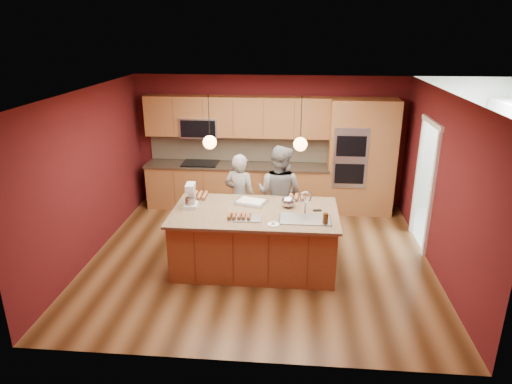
# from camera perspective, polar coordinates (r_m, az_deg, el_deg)

# --- Properties ---
(floor) EXTENTS (5.50, 5.50, 0.00)m
(floor) POSITION_cam_1_polar(r_m,az_deg,el_deg) (7.62, 0.43, -8.18)
(floor) COLOR #442811
(floor) RESTS_ON ground
(ceiling) EXTENTS (5.50, 5.50, 0.00)m
(ceiling) POSITION_cam_1_polar(r_m,az_deg,el_deg) (6.78, 0.49, 12.39)
(ceiling) COLOR white
(ceiling) RESTS_ON ground
(wall_back) EXTENTS (5.50, 0.00, 5.50)m
(wall_back) POSITION_cam_1_polar(r_m,az_deg,el_deg) (9.48, 1.68, 6.28)
(wall_back) COLOR #4E1214
(wall_back) RESTS_ON ground
(wall_front) EXTENTS (5.50, 0.00, 5.50)m
(wall_front) POSITION_cam_1_polar(r_m,az_deg,el_deg) (4.79, -1.96, -8.00)
(wall_front) COLOR #4E1214
(wall_front) RESTS_ON ground
(wall_left) EXTENTS (0.00, 5.00, 5.00)m
(wall_left) POSITION_cam_1_polar(r_m,az_deg,el_deg) (7.79, -20.16, 1.97)
(wall_left) COLOR #4E1214
(wall_left) RESTS_ON ground
(wall_right) EXTENTS (0.00, 5.00, 5.00)m
(wall_right) POSITION_cam_1_polar(r_m,az_deg,el_deg) (7.40, 22.20, 0.79)
(wall_right) COLOR #4E1214
(wall_right) RESTS_ON ground
(cabinet_run) EXTENTS (3.74, 0.64, 2.30)m
(cabinet_run) POSITION_cam_1_polar(r_m,az_deg,el_deg) (9.39, -2.59, 3.83)
(cabinet_run) COLOR #945537
(cabinet_run) RESTS_ON floor
(oven_column) EXTENTS (1.30, 0.62, 2.30)m
(oven_column) POSITION_cam_1_polar(r_m,az_deg,el_deg) (9.31, 12.99, 4.25)
(oven_column) COLOR #945537
(oven_column) RESTS_ON floor
(doorway_trim) EXTENTS (0.08, 1.11, 2.20)m
(doorway_trim) POSITION_cam_1_polar(r_m,az_deg,el_deg) (8.22, 20.27, 0.65)
(doorway_trim) COLOR white
(doorway_trim) RESTS_ON wall_right
(pendant_left) EXTENTS (0.20, 0.20, 0.80)m
(pendant_left) POSITION_cam_1_polar(r_m,az_deg,el_deg) (6.75, -5.80, 6.23)
(pendant_left) COLOR black
(pendant_left) RESTS_ON ceiling
(pendant_right) EXTENTS (0.20, 0.20, 0.80)m
(pendant_right) POSITION_cam_1_polar(r_m,az_deg,el_deg) (6.63, 5.56, 6.00)
(pendant_right) COLOR black
(pendant_right) RESTS_ON ceiling
(island) EXTENTS (2.54, 1.42, 1.31)m
(island) POSITION_cam_1_polar(r_m,az_deg,el_deg) (7.17, -0.03, -5.79)
(island) COLOR #945537
(island) RESTS_ON floor
(person_left) EXTENTS (0.66, 0.53, 1.57)m
(person_left) POSITION_cam_1_polar(r_m,az_deg,el_deg) (7.97, -2.00, -0.69)
(person_left) COLOR black
(person_left) RESTS_ON floor
(person_right) EXTENTS (1.03, 0.93, 1.73)m
(person_right) POSITION_cam_1_polar(r_m,az_deg,el_deg) (7.89, 2.94, -0.29)
(person_right) COLOR slate
(person_right) RESTS_ON floor
(stand_mixer) EXTENTS (0.22, 0.29, 0.38)m
(stand_mixer) POSITION_cam_1_polar(r_m,az_deg,el_deg) (7.17, -8.16, -0.63)
(stand_mixer) COLOR white
(stand_mixer) RESTS_ON island
(sheet_cake) EXTENTS (0.54, 0.46, 0.05)m
(sheet_cake) POSITION_cam_1_polar(r_m,az_deg,el_deg) (7.28, -0.61, -1.25)
(sheet_cake) COLOR silver
(sheet_cake) RESTS_ON island
(cooling_rack) EXTENTS (0.41, 0.30, 0.02)m
(cooling_rack) POSITION_cam_1_polar(r_m,az_deg,el_deg) (6.70, -1.03, -3.31)
(cooling_rack) COLOR silver
(cooling_rack) RESTS_ON island
(mixing_bowl) EXTENTS (0.22, 0.22, 0.19)m
(mixing_bowl) POSITION_cam_1_polar(r_m,az_deg,el_deg) (7.13, 4.08, -1.22)
(mixing_bowl) COLOR #B3B4B9
(mixing_bowl) RESTS_ON island
(plate) EXTENTS (0.18, 0.18, 0.01)m
(plate) POSITION_cam_1_polar(r_m,az_deg,el_deg) (6.51, 2.18, -4.08)
(plate) COLOR white
(plate) RESTS_ON island
(tumbler) EXTENTS (0.08, 0.08, 0.16)m
(tumbler) POSITION_cam_1_polar(r_m,az_deg,el_deg) (6.60, 8.67, -3.29)
(tumbler) COLOR #3C220C
(tumbler) RESTS_ON island
(phone) EXTENTS (0.14, 0.09, 0.01)m
(phone) POSITION_cam_1_polar(r_m,az_deg,el_deg) (7.06, 7.66, -2.28)
(phone) COLOR black
(phone) RESTS_ON island
(cupcakes_left) EXTENTS (0.25, 0.33, 0.07)m
(cupcakes_left) POSITION_cam_1_polar(r_m,az_deg,el_deg) (7.58, -7.04, -0.43)
(cupcakes_left) COLOR #BE7642
(cupcakes_left) RESTS_ON island
(cupcakes_rack) EXTENTS (0.35, 0.21, 0.06)m
(cupcakes_rack) POSITION_cam_1_polar(r_m,az_deg,el_deg) (6.70, -2.10, -2.98)
(cupcakes_rack) COLOR #BE7642
(cupcakes_rack) RESTS_ON island
(cupcakes_right) EXTENTS (0.26, 0.26, 0.08)m
(cupcakes_right) POSITION_cam_1_polar(r_m,az_deg,el_deg) (7.46, 5.07, -0.69)
(cupcakes_right) COLOR #BE7642
(cupcakes_right) RESTS_ON island
(washer) EXTENTS (0.79, 0.80, 1.01)m
(washer) POSITION_cam_1_polar(r_m,az_deg,el_deg) (8.92, 28.84, -2.92)
(washer) COLOR white
(washer) RESTS_ON floor
(dryer) EXTENTS (0.63, 0.64, 0.88)m
(dryer) POSITION_cam_1_polar(r_m,az_deg,el_deg) (9.60, 27.16, -1.50)
(dryer) COLOR white
(dryer) RESTS_ON floor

